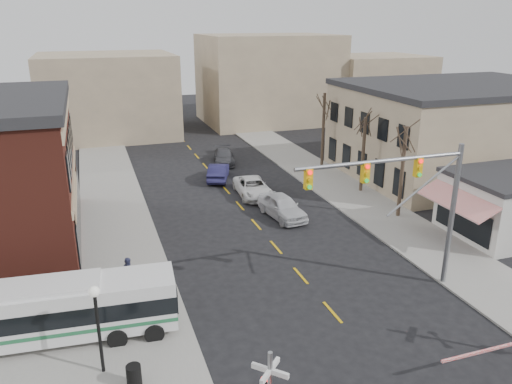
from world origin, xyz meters
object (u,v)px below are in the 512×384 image
(traffic_signal_mast, at_px, (413,192))
(car_a, at_px, (282,206))
(car_d, at_px, (224,157))
(transit_bus, at_px, (53,311))
(car_b, at_px, (218,172))
(street_lamp, at_px, (96,311))
(trash_bin, at_px, (134,376))
(car_c, at_px, (253,187))
(pedestrian_near, at_px, (134,299))
(pedestrian_far, at_px, (129,272))

(traffic_signal_mast, height_order, car_a, traffic_signal_mast)
(traffic_signal_mast, xyz_separation_m, car_d, (-2.54, 27.64, -5.00))
(transit_bus, xyz_separation_m, car_b, (13.19, 21.19, -0.84))
(transit_bus, xyz_separation_m, street_lamp, (1.93, -3.00, 1.39))
(trash_bin, distance_m, car_a, 19.46)
(car_c, bearing_deg, car_a, -80.08)
(car_c, bearing_deg, pedestrian_near, -122.97)
(street_lamp, height_order, car_c, street_lamp)
(car_a, xyz_separation_m, pedestrian_near, (-11.73, -9.78, 0.08))
(trash_bin, height_order, pedestrian_near, pedestrian_near)
(street_lamp, height_order, trash_bin, street_lamp)
(traffic_signal_mast, bearing_deg, street_lamp, -173.66)
(transit_bus, distance_m, traffic_signal_mast, 18.19)
(transit_bus, bearing_deg, trash_bin, -54.44)
(transit_bus, bearing_deg, car_d, 60.16)
(car_b, xyz_separation_m, car_c, (1.60, -5.20, -0.03))
(car_a, bearing_deg, transit_bus, -152.33)
(car_b, distance_m, pedestrian_far, 19.76)
(trash_bin, distance_m, car_b, 27.43)
(street_lamp, height_order, pedestrian_far, street_lamp)
(trash_bin, distance_m, car_c, 23.43)
(car_b, relative_size, car_d, 0.97)
(transit_bus, relative_size, street_lamp, 2.79)
(car_d, height_order, pedestrian_near, pedestrian_near)
(transit_bus, distance_m, car_b, 24.98)
(transit_bus, xyz_separation_m, pedestrian_far, (3.67, 3.88, -0.65))
(trash_bin, height_order, car_c, car_c)
(transit_bus, distance_m, trash_bin, 5.39)
(street_lamp, bearing_deg, car_b, 65.03)
(car_a, height_order, car_b, car_a)
(transit_bus, xyz_separation_m, car_d, (15.14, 26.39, -0.91))
(traffic_signal_mast, height_order, car_b, traffic_signal_mast)
(transit_bus, bearing_deg, pedestrian_far, 46.64)
(pedestrian_near, bearing_deg, street_lamp, -178.97)
(street_lamp, xyz_separation_m, pedestrian_far, (1.73, 6.88, -2.04))
(traffic_signal_mast, distance_m, car_d, 28.20)
(trash_bin, relative_size, car_d, 0.19)
(pedestrian_near, bearing_deg, car_d, -0.22)
(car_c, bearing_deg, pedestrian_far, -128.89)
(street_lamp, bearing_deg, traffic_signal_mast, 6.34)
(car_a, xyz_separation_m, pedestrian_far, (-11.70, -6.91, 0.10))
(traffic_signal_mast, distance_m, car_b, 23.41)
(car_d, distance_m, pedestrian_near, 27.87)
(traffic_signal_mast, bearing_deg, transit_bus, 175.96)
(street_lamp, distance_m, car_c, 23.05)
(car_d, bearing_deg, car_c, -79.95)
(pedestrian_near, bearing_deg, car_a, -26.01)
(traffic_signal_mast, relative_size, car_b, 1.99)
(pedestrian_far, bearing_deg, car_b, 14.51)
(trash_bin, bearing_deg, car_b, 68.35)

